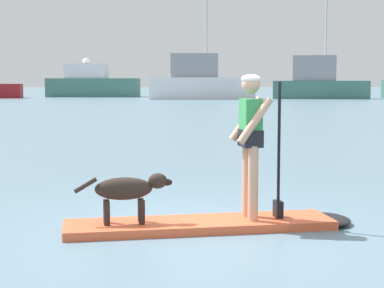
# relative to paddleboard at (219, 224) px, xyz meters

# --- Properties ---
(ground_plane) EXTENTS (400.00, 400.00, 0.00)m
(ground_plane) POSITION_rel_paddleboard_xyz_m (-0.23, -0.02, -0.05)
(ground_plane) COLOR slate
(paddleboard) EXTENTS (3.47, 1.02, 0.10)m
(paddleboard) POSITION_rel_paddleboard_xyz_m (0.00, 0.00, 0.00)
(paddleboard) COLOR #E55933
(paddleboard) RESTS_ON ground_plane
(person_paddler) EXTENTS (0.63, 0.51, 1.70)m
(person_paddler) POSITION_rel_paddleboard_xyz_m (0.39, 0.04, 1.04)
(person_paddler) COLOR tan
(person_paddler) RESTS_ON paddleboard
(dog) EXTENTS (1.12, 0.28, 0.57)m
(dog) POSITION_rel_paddleboard_xyz_m (-1.05, -0.10, 0.44)
(dog) COLOR #2D231E
(dog) RESTS_ON paddleboard
(moored_boat_outer) EXTENTS (10.73, 4.55, 4.41)m
(moored_boat_outer) POSITION_rel_paddleboard_xyz_m (-5.90, 65.82, 1.41)
(moored_boat_outer) COLOR #3F7266
(moored_boat_outer) RESTS_ON ground_plane
(moored_boat_far_starboard) EXTENTS (10.49, 3.37, 11.06)m
(moored_boat_far_starboard) POSITION_rel_paddleboard_xyz_m (5.37, 55.16, 1.65)
(moored_boat_far_starboard) COLOR white
(moored_boat_far_starboard) RESTS_ON ground_plane
(moored_boat_port) EXTENTS (10.02, 5.00, 12.73)m
(moored_boat_port) POSITION_rel_paddleboard_xyz_m (17.66, 55.84, 1.60)
(moored_boat_port) COLOR #3F7266
(moored_boat_port) RESTS_ON ground_plane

